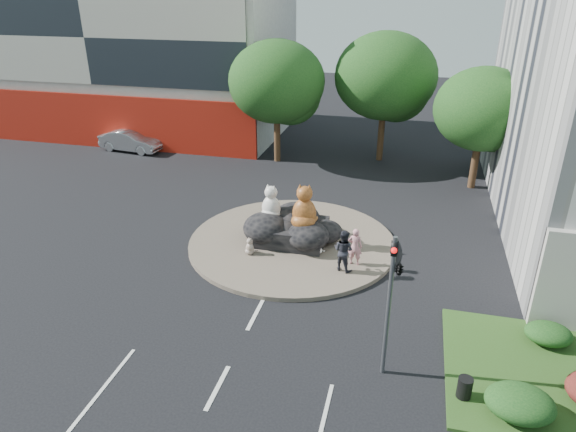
# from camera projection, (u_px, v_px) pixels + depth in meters

# --- Properties ---
(ground) EXTENTS (120.00, 120.00, 0.00)m
(ground) POSITION_uv_depth(u_px,v_px,m) (218.00, 388.00, 16.23)
(ground) COLOR black
(ground) RESTS_ON ground
(roundabout_island) EXTENTS (10.00, 10.00, 0.20)m
(roundabout_island) POSITION_uv_depth(u_px,v_px,m) (292.00, 242.00, 24.98)
(roundabout_island) COLOR brown
(roundabout_island) RESTS_ON ground
(rock_plinth) EXTENTS (3.20, 2.60, 0.90)m
(rock_plinth) POSITION_uv_depth(u_px,v_px,m) (292.00, 232.00, 24.75)
(rock_plinth) COLOR black
(rock_plinth) RESTS_ON roundabout_island
(shophouse_block) EXTENTS (25.20, 12.30, 17.40)m
(shophouse_block) POSITION_uv_depth(u_px,v_px,m) (131.00, 53.00, 42.16)
(shophouse_block) COLOR beige
(shophouse_block) RESTS_ON ground
(tree_left) EXTENTS (6.46, 6.46, 8.27)m
(tree_left) POSITION_uv_depth(u_px,v_px,m) (278.00, 86.00, 34.30)
(tree_left) COLOR #382314
(tree_left) RESTS_ON ground
(tree_mid) EXTENTS (6.84, 6.84, 8.76)m
(tree_mid) POSITION_uv_depth(u_px,v_px,m) (386.00, 80.00, 34.38)
(tree_mid) COLOR #382314
(tree_mid) RESTS_ON ground
(tree_right) EXTENTS (5.70, 5.70, 7.30)m
(tree_right) POSITION_uv_depth(u_px,v_px,m) (484.00, 113.00, 29.93)
(tree_right) COLOR #382314
(tree_right) RESTS_ON ground
(hedge_near_green) EXTENTS (2.00, 1.60, 0.90)m
(hedge_near_green) POSITION_uv_depth(u_px,v_px,m) (520.00, 403.00, 14.88)
(hedge_near_green) COLOR #123913
(hedge_near_green) RESTS_ON grass_verge
(hedge_back_green) EXTENTS (1.60, 1.28, 0.72)m
(hedge_back_green) POSITION_uv_depth(u_px,v_px,m) (548.00, 334.00, 17.93)
(hedge_back_green) COLOR #123913
(hedge_back_green) RESTS_ON grass_verge
(traffic_light) EXTENTS (0.44, 1.24, 5.00)m
(traffic_light) POSITION_uv_depth(u_px,v_px,m) (395.00, 278.00, 15.34)
(traffic_light) COLOR #595B60
(traffic_light) RESTS_ON ground
(cat_white) EXTENTS (1.35, 1.26, 1.81)m
(cat_white) POSITION_uv_depth(u_px,v_px,m) (271.00, 202.00, 24.64)
(cat_white) COLOR silver
(cat_white) RESTS_ON rock_plinth
(cat_tabby) EXTENTS (1.35, 1.18, 2.17)m
(cat_tabby) POSITION_uv_depth(u_px,v_px,m) (304.00, 206.00, 23.78)
(cat_tabby) COLOR #B06F24
(cat_tabby) RESTS_ON rock_plinth
(kitten_calico) EXTENTS (0.64, 0.65, 0.82)m
(kitten_calico) POSITION_uv_depth(u_px,v_px,m) (250.00, 246.00, 23.57)
(kitten_calico) COLOR beige
(kitten_calico) RESTS_ON roundabout_island
(kitten_white) EXTENTS (0.71, 0.71, 0.90)m
(kitten_white) POSITION_uv_depth(u_px,v_px,m) (317.00, 244.00, 23.59)
(kitten_white) COLOR silver
(kitten_white) RESTS_ON roundabout_island
(pedestrian_pink) EXTENTS (0.65, 0.45, 1.73)m
(pedestrian_pink) POSITION_uv_depth(u_px,v_px,m) (355.00, 247.00, 22.53)
(pedestrian_pink) COLOR #C78088
(pedestrian_pink) RESTS_ON roundabout_island
(pedestrian_dark) EXTENTS (1.13, 1.02, 1.89)m
(pedestrian_dark) POSITION_uv_depth(u_px,v_px,m) (343.00, 250.00, 22.05)
(pedestrian_dark) COLOR #212229
(pedestrian_dark) RESTS_ON roundabout_island
(parked_car) EXTENTS (4.94, 2.19, 1.58)m
(parked_car) POSITION_uv_depth(u_px,v_px,m) (131.00, 141.00, 38.21)
(parked_car) COLOR #95979C
(parked_car) RESTS_ON ground
(litter_bin) EXTENTS (0.48, 0.48, 0.70)m
(litter_bin) POSITION_uv_depth(u_px,v_px,m) (465.00, 388.00, 15.59)
(litter_bin) COLOR black
(litter_bin) RESTS_ON grass_verge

